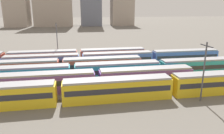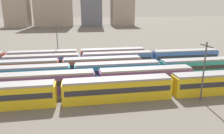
% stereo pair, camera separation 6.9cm
% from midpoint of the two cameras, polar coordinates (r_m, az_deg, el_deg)
% --- Properties ---
extents(train_track_0, '(74.70, 3.06, 3.75)m').
position_cam_midpoint_polar(train_track_0, '(35.46, -13.73, -6.53)').
color(train_track_0, yellow).
rests_on(train_track_0, ground_plane).
extents(train_track_1, '(55.80, 3.06, 3.75)m').
position_cam_midpoint_polar(train_track_1, '(40.64, -17.35, -3.95)').
color(train_track_1, '#6B429E').
rests_on(train_track_1, ground_plane).
extents(train_track_2, '(112.50, 3.06, 3.75)m').
position_cam_midpoint_polar(train_track_2, '(48.66, 12.47, -0.42)').
color(train_track_2, teal).
rests_on(train_track_2, ground_plane).
extents(train_track_3, '(55.80, 3.06, 3.75)m').
position_cam_midpoint_polar(train_track_3, '(51.80, -23.75, -0.42)').
color(train_track_3, '#BC4C38').
rests_on(train_track_3, ground_plane).
extents(train_track_4, '(74.70, 3.06, 3.75)m').
position_cam_midpoint_polar(train_track_4, '(55.24, -8.17, 1.68)').
color(train_track_4, '#4C70BC').
rests_on(train_track_4, ground_plane).
extents(train_track_5, '(55.80, 3.06, 3.75)m').
position_cam_midpoint_polar(train_track_5, '(60.89, -17.59, 2.39)').
color(train_track_5, '#BC4C38').
rests_on(train_track_5, ground_plane).
extents(catenary_pole_1, '(0.24, 3.20, 10.87)m').
position_cam_midpoint_polar(catenary_pole_1, '(62.59, -14.20, 6.80)').
color(catenary_pole_1, '#4C4C51').
rests_on(catenary_pole_1, ground_plane).
extents(catenary_pole_2, '(0.24, 3.20, 9.77)m').
position_cam_midpoint_polar(catenary_pole_2, '(37.41, 23.11, -0.50)').
color(catenary_pole_2, '#4C4C51').
rests_on(catenary_pole_2, ground_plane).
extents(distant_building_1, '(16.91, 19.83, 20.88)m').
position_cam_midpoint_polar(distant_building_1, '(190.72, -23.53, 12.88)').
color(distant_building_1, '#A89989').
rests_on(distant_building_1, ground_plane).
extents(distant_building_4, '(18.26, 14.87, 31.45)m').
position_cam_midpoint_polar(distant_building_4, '(190.07, 2.75, 15.69)').
color(distant_building_4, '#A89989').
rests_on(distant_building_4, ground_plane).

